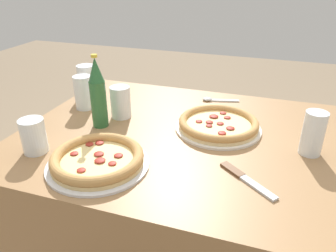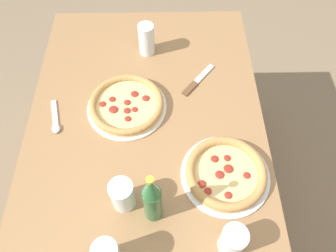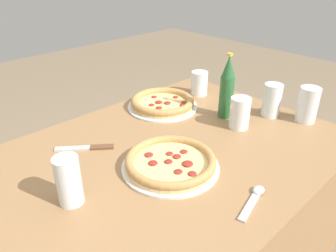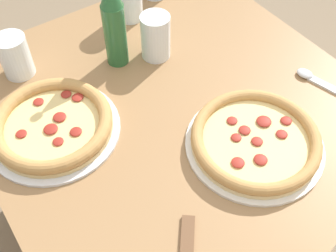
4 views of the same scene
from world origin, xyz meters
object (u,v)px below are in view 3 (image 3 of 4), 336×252
(pizza_margherita, at_px, (163,103))
(glass_water, at_px, (199,84))
(glass_lemonade, at_px, (272,102))
(glass_cola, at_px, (308,106))
(beer_bottle, at_px, (227,88))
(pizza_salami, at_px, (171,162))
(glass_mango_juice, at_px, (69,183))
(glass_orange_juice, at_px, (240,115))
(spoon, at_px, (255,197))
(knife, at_px, (87,148))

(pizza_margherita, height_order, glass_water, glass_water)
(glass_lemonade, distance_m, glass_cola, 0.14)
(glass_lemonade, xyz_separation_m, beer_bottle, (-0.14, 0.12, 0.06))
(pizza_salami, bearing_deg, glass_mango_juice, 167.05)
(glass_mango_juice, height_order, beer_bottle, beer_bottle)
(glass_orange_juice, relative_size, glass_lemonade, 0.89)
(pizza_margherita, relative_size, beer_bottle, 1.15)
(glass_orange_juice, relative_size, beer_bottle, 0.46)
(glass_cola, xyz_separation_m, beer_bottle, (-0.20, 0.25, 0.06))
(spoon, bearing_deg, glass_cola, 12.61)
(pizza_salami, distance_m, glass_lemonade, 0.56)
(glass_mango_juice, height_order, knife, glass_mango_juice)
(pizza_salami, distance_m, glass_cola, 0.63)
(pizza_margherita, bearing_deg, glass_lemonade, -54.07)
(pizza_margherita, distance_m, glass_mango_juice, 0.66)
(glass_cola, bearing_deg, glass_lemonade, 115.34)
(glass_orange_juice, bearing_deg, glass_water, 66.60)
(glass_orange_juice, xyz_separation_m, glass_mango_juice, (-0.68, 0.06, 0.01))
(beer_bottle, height_order, knife, beer_bottle)
(glass_cola, bearing_deg, pizza_margherita, 123.48)
(glass_mango_juice, xyz_separation_m, glass_cola, (0.92, -0.21, -0.00))
(knife, bearing_deg, glass_water, 4.98)
(beer_bottle, bearing_deg, glass_orange_juice, -111.62)
(glass_water, bearing_deg, beer_bottle, -114.12)
(pizza_salami, height_order, beer_bottle, beer_bottle)
(pizza_margherita, height_order, glass_orange_juice, glass_orange_juice)
(glass_cola, bearing_deg, glass_water, 101.42)
(pizza_salami, relative_size, spoon, 1.93)
(glass_orange_juice, relative_size, glass_mango_juice, 0.87)
(glass_orange_juice, relative_size, glass_water, 1.10)
(glass_lemonade, xyz_separation_m, glass_water, (-0.04, 0.35, -0.01))
(glass_cola, height_order, beer_bottle, beer_bottle)
(pizza_salami, xyz_separation_m, glass_lemonade, (0.56, -0.02, 0.04))
(pizza_margherita, relative_size, glass_water, 2.73)
(glass_mango_juice, height_order, glass_water, glass_mango_juice)
(spoon, bearing_deg, pizza_margherita, 69.65)
(glass_mango_juice, bearing_deg, knife, 50.20)
(glass_orange_juice, distance_m, glass_lemonade, 0.18)
(glass_lemonade, height_order, knife, glass_lemonade)
(glass_lemonade, distance_m, spoon, 0.55)
(beer_bottle, height_order, spoon, beer_bottle)
(pizza_margherita, bearing_deg, pizza_salami, -130.02)
(glass_mango_juice, relative_size, glass_lemonade, 1.03)
(pizza_salami, relative_size, glass_lemonade, 2.25)
(pizza_salami, height_order, glass_lemonade, glass_lemonade)
(glass_lemonade, bearing_deg, glass_mango_juice, 174.12)
(pizza_margherita, bearing_deg, glass_water, -2.81)
(beer_bottle, distance_m, spoon, 0.52)
(glass_orange_juice, height_order, knife, glass_orange_juice)
(pizza_salami, bearing_deg, pizza_margherita, 49.98)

